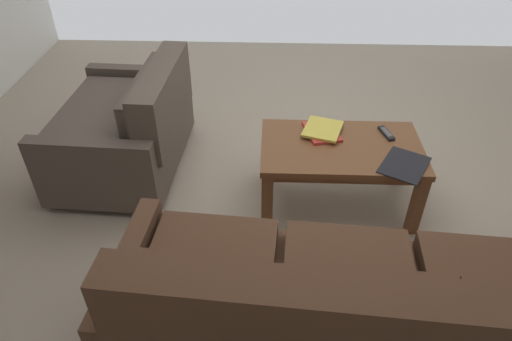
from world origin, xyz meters
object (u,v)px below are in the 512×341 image
Objects in this scene: tv_remote at (386,133)px; loose_magazine at (404,165)px; sofa_main at (347,317)px; loveseat_near at (129,127)px; coffee_table at (340,155)px; book_stack at (322,130)px.

tv_remote is 0.54× the size of loose_magazine.
loose_magazine is (-0.44, -0.97, 0.12)m from sofa_main.
sofa_main is 1.81× the size of loveseat_near.
book_stack is at bearing -51.64° from coffee_table.
book_stack is (0.02, -1.31, 0.13)m from sofa_main.
sofa_main is 12.92× the size of tv_remote.
tv_remote is (-0.41, 0.01, -0.01)m from book_stack.
tv_remote is at bearing -155.59° from coffee_table.
book_stack is 0.57m from loose_magazine.
loveseat_near is at bearing -14.15° from coffee_table.
tv_remote is at bearing 179.13° from book_stack.
loose_magazine is at bearing -114.21° from sofa_main.
loveseat_near is at bearing -9.53° from book_stack.
tv_remote is at bearing -106.75° from sofa_main.
loveseat_near is 7.14× the size of tv_remote.
loose_magazine is (-0.04, 0.33, -0.01)m from tv_remote.
coffee_table is (-1.46, 0.37, 0.05)m from loveseat_near.
sofa_main is at bearing 85.42° from coffee_table.
loose_magazine is (-0.46, 0.34, -0.01)m from book_stack.
sofa_main is 6.97× the size of loose_magazine.
book_stack reaches higher than tv_remote.
book_stack is (-1.35, 0.23, 0.15)m from loveseat_near.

